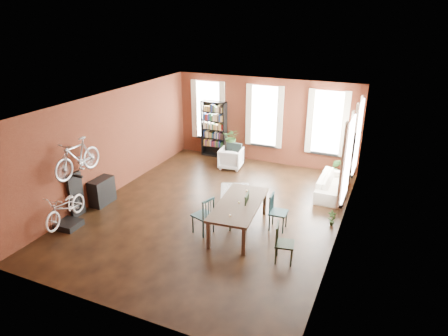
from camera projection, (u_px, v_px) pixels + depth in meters
The scene contains 19 objects.
room at pixel (230, 136), 11.27m from camera, with size 9.00×9.04×3.22m.
dining_table at pixel (239, 217), 10.49m from camera, with size 1.06×2.34×0.80m, color #453629.
dining_chair_a at pixel (203, 215), 10.34m from camera, with size 0.47×0.47×1.02m, color #1B383B.
dining_chair_b at pixel (239, 211), 10.53m from camera, with size 0.48×0.48×1.04m, color black.
dining_chair_c at pixel (285, 244), 9.15m from camera, with size 0.43×0.43×0.94m, color black.
dining_chair_d at pixel (278, 212), 10.51m from camera, with size 0.45×0.45×0.99m, color #173033.
bookshelf at pixel (214, 129), 15.62m from camera, with size 1.00×0.32×2.20m, color black.
white_armchair at pixel (231, 157), 14.65m from camera, with size 0.80×0.75×0.82m, color silver.
cream_sofa at pixel (333, 182), 12.58m from camera, with size 2.08×0.61×0.81m, color beige.
striped_rug at pixel (235, 192), 12.79m from camera, with size 0.93×1.49×0.01m, color black.
bike_trainer at pixel (69, 225), 10.73m from camera, with size 0.58×0.58×0.17m, color black.
bike_wall_rack at pixel (76, 195), 11.13m from camera, with size 0.16×0.60×1.30m, color black.
console_table at pixel (102, 191), 11.94m from camera, with size 0.40×0.80×0.80m, color black.
plant_stand at pixel (232, 155), 15.14m from camera, with size 0.34×0.34×0.68m, color black.
plant_by_sofa at pixel (334, 173), 13.89m from camera, with size 0.38×0.70×0.31m, color #265221.
plant_small at pixel (331, 223), 10.84m from camera, with size 0.22×0.42×0.15m, color #294E1F.
bicycle_floor at pixel (63, 194), 10.42m from camera, with size 0.56×0.85×1.62m, color beige.
bicycle_hung at pixel (76, 146), 10.49m from camera, with size 0.47×1.00×1.66m, color #A5A8AD.
plant_on_stand at pixel (231, 139), 14.91m from camera, with size 0.61×0.68×0.53m, color #2E5823.
Camera 1 is at (4.44, -9.33, 5.48)m, focal length 32.00 mm.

